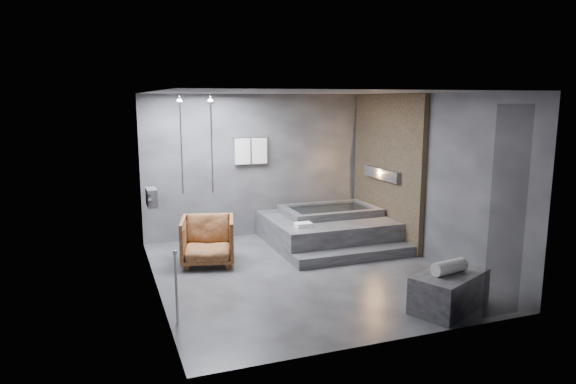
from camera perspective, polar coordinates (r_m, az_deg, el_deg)
name	(u,v)px	position (r m, az deg, el deg)	size (l,w,h in m)	color
room	(322,161)	(8.19, 3.79, 3.47)	(5.00, 5.04, 2.82)	#2A2A2D
tub_deck	(327,230)	(9.81, 4.32, -4.20)	(2.20, 2.00, 0.50)	#2F2F31
tub_step	(355,255)	(8.84, 7.50, -6.98)	(2.20, 0.36, 0.18)	#2F2F31
concrete_bench	(449,291)	(7.11, 17.46, -10.44)	(1.08, 0.60, 0.49)	#323235
driftwood_chair	(208,241)	(8.61, -8.91, -5.35)	(0.85, 0.88, 0.80)	#432310
rolled_towel	(449,267)	(6.98, 17.49, -7.94)	(0.18, 0.18, 0.50)	silver
deck_towel	(303,225)	(8.97, 1.73, -3.67)	(0.28, 0.21, 0.07)	white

